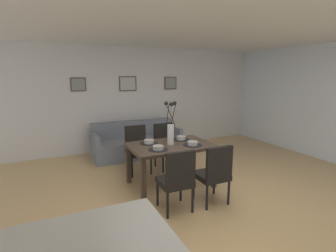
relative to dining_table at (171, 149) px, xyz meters
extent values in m
plane|color=tan|center=(0.12, -0.68, -0.65)|extent=(9.00, 9.00, 0.00)
cube|color=silver|center=(0.12, 2.57, 0.65)|extent=(9.00, 0.10, 2.60)
cube|color=white|center=(3.77, -0.28, 0.65)|extent=(0.10, 6.30, 2.60)
cube|color=white|center=(0.12, -0.28, 1.99)|extent=(9.00, 7.20, 0.08)
cube|color=#3D2D23|center=(0.00, 0.00, 0.06)|extent=(1.40, 0.92, 0.05)
cube|color=#3D2D23|center=(0.64, 0.40, -0.31)|extent=(0.07, 0.07, 0.69)
cube|color=#3D2D23|center=(-0.64, 0.40, -0.31)|extent=(0.07, 0.07, 0.69)
cube|color=#3D2D23|center=(0.64, -0.40, -0.31)|extent=(0.07, 0.07, 0.69)
cube|color=#3D2D23|center=(-0.64, -0.40, -0.31)|extent=(0.07, 0.07, 0.69)
cube|color=black|center=(-0.31, -0.78, -0.23)|extent=(0.45, 0.45, 0.08)
cube|color=black|center=(-0.31, -0.97, 0.03)|extent=(0.42, 0.07, 0.48)
cylinder|color=black|center=(-0.11, -0.60, -0.46)|extent=(0.04, 0.04, 0.38)
cylinder|color=black|center=(-0.49, -0.59, -0.46)|extent=(0.04, 0.04, 0.38)
cylinder|color=black|center=(-0.12, -0.98, -0.46)|extent=(0.04, 0.04, 0.38)
cylinder|color=black|center=(-0.50, -0.97, -0.46)|extent=(0.04, 0.04, 0.38)
cube|color=black|center=(-0.33, 0.78, -0.23)|extent=(0.45, 0.45, 0.08)
cube|color=black|center=(-0.32, 0.97, 0.03)|extent=(0.42, 0.07, 0.48)
cylinder|color=black|center=(-0.52, 0.59, -0.46)|extent=(0.04, 0.04, 0.38)
cylinder|color=black|center=(-0.14, 0.59, -0.46)|extent=(0.04, 0.04, 0.38)
cylinder|color=black|center=(-0.51, 0.97, -0.46)|extent=(0.04, 0.04, 0.38)
cylinder|color=black|center=(-0.13, 0.97, -0.46)|extent=(0.04, 0.04, 0.38)
cube|color=black|center=(0.29, -0.81, -0.23)|extent=(0.44, 0.44, 0.08)
cube|color=black|center=(0.29, -1.00, 0.03)|extent=(0.42, 0.06, 0.48)
cylinder|color=black|center=(0.49, -0.62, -0.46)|extent=(0.04, 0.04, 0.38)
cylinder|color=black|center=(0.11, -0.62, -0.46)|extent=(0.04, 0.04, 0.38)
cylinder|color=black|center=(0.48, -1.00, -0.46)|extent=(0.04, 0.04, 0.38)
cylinder|color=black|center=(0.10, -1.00, -0.46)|extent=(0.04, 0.04, 0.38)
cube|color=black|center=(0.29, 0.77, -0.23)|extent=(0.46, 0.46, 0.08)
cube|color=black|center=(0.28, 0.96, 0.03)|extent=(0.42, 0.08, 0.48)
cylinder|color=black|center=(0.11, 0.57, -0.46)|extent=(0.04, 0.04, 0.38)
cylinder|color=black|center=(0.49, 0.58, -0.46)|extent=(0.04, 0.04, 0.38)
cylinder|color=black|center=(0.10, 0.95, -0.46)|extent=(0.04, 0.04, 0.38)
cylinder|color=black|center=(0.47, 0.96, -0.46)|extent=(0.04, 0.04, 0.38)
cylinder|color=silver|center=(0.00, 0.00, 0.26)|extent=(0.11, 0.11, 0.34)
cylinder|color=black|center=(0.06, 0.02, 0.59)|extent=(0.05, 0.12, 0.37)
sphere|color=black|center=(0.09, 0.03, 0.79)|extent=(0.07, 0.07, 0.07)
cylinder|color=black|center=(-0.03, 0.05, 0.59)|extent=(0.08, 0.05, 0.38)
sphere|color=black|center=(-0.05, 0.08, 0.79)|extent=(0.07, 0.07, 0.07)
cylinder|color=black|center=(-0.02, -0.06, 0.59)|extent=(0.15, 0.06, 0.36)
sphere|color=black|center=(-0.03, -0.09, 0.79)|extent=(0.07, 0.07, 0.07)
cylinder|color=black|center=(-0.32, -0.21, 0.09)|extent=(0.32, 0.32, 0.01)
cylinder|color=#B2ADA3|center=(-0.32, -0.21, 0.13)|extent=(0.17, 0.17, 0.06)
cylinder|color=gray|center=(-0.32, -0.21, 0.14)|extent=(0.13, 0.13, 0.04)
cylinder|color=black|center=(-0.32, 0.21, 0.09)|extent=(0.32, 0.32, 0.01)
cylinder|color=#B2ADA3|center=(-0.32, 0.21, 0.13)|extent=(0.17, 0.17, 0.06)
cylinder|color=gray|center=(-0.32, 0.21, 0.14)|extent=(0.13, 0.13, 0.04)
cylinder|color=black|center=(0.32, -0.21, 0.09)|extent=(0.32, 0.32, 0.01)
cylinder|color=#B2ADA3|center=(0.32, -0.21, 0.13)|extent=(0.17, 0.17, 0.06)
cylinder|color=gray|center=(0.32, -0.21, 0.14)|extent=(0.13, 0.13, 0.04)
cylinder|color=black|center=(0.32, 0.21, 0.09)|extent=(0.32, 0.32, 0.01)
cylinder|color=#B2ADA3|center=(0.32, 0.21, 0.13)|extent=(0.17, 0.17, 0.06)
cylinder|color=gray|center=(0.32, 0.21, 0.14)|extent=(0.13, 0.13, 0.04)
cube|color=slate|center=(-0.01, 1.84, -0.44)|extent=(2.05, 0.84, 0.42)
cube|color=slate|center=(-0.01, 2.18, -0.04)|extent=(2.05, 0.16, 0.38)
cube|color=slate|center=(0.96, 1.84, -0.13)|extent=(0.10, 0.84, 0.20)
cube|color=slate|center=(-0.99, 1.84, -0.13)|extent=(0.10, 0.84, 0.20)
cube|color=#473828|center=(-1.19, 2.51, 1.04)|extent=(0.34, 0.02, 0.32)
cube|color=gray|center=(-1.19, 2.49, 1.04)|extent=(0.29, 0.01, 0.27)
cube|color=#473828|center=(0.00, 2.51, 1.04)|extent=(0.44, 0.02, 0.36)
cube|color=#B2B2AD|center=(0.00, 2.49, 1.04)|extent=(0.39, 0.01, 0.31)
cube|color=#473828|center=(1.19, 2.51, 1.04)|extent=(0.35, 0.02, 0.33)
cube|color=gray|center=(1.19, 2.49, 1.04)|extent=(0.30, 0.01, 0.28)
camera|label=1|loc=(-1.82, -3.83, 1.26)|focal=27.39mm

